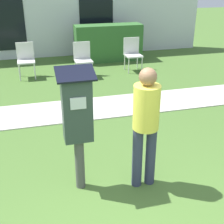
{
  "coord_description": "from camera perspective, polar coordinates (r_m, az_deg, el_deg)",
  "views": [
    {
      "loc": [
        -0.83,
        -2.32,
        2.57
      ],
      "look_at": [
        0.04,
        0.91,
        1.05
      ],
      "focal_mm": 50.0,
      "sensor_mm": 36.0,
      "label": 1
    }
  ],
  "objects": [
    {
      "name": "hedge_row",
      "position": [
        9.81,
        -0.67,
        12.52
      ],
      "size": [
        2.04,
        0.6,
        1.1
      ],
      "color": "#33662D",
      "rests_on": "ground"
    },
    {
      "name": "building_facade",
      "position": [
        10.42,
        -11.05,
        18.63
      ],
      "size": [
        10.0,
        0.26,
        3.2
      ],
      "color": "silver",
      "rests_on": "ground"
    },
    {
      "name": "outdoor_chair_left",
      "position": [
        8.49,
        -15.5,
        9.62
      ],
      "size": [
        0.44,
        0.44,
        0.9
      ],
      "rotation": [
        0.0,
        0.0,
        0.18
      ],
      "color": "silver",
      "rests_on": "ground"
    },
    {
      "name": "parking_meter",
      "position": [
        3.68,
        -6.35,
        -0.66
      ],
      "size": [
        0.44,
        0.31,
        1.59
      ],
      "color": "#4C4C4C",
      "rests_on": "ground"
    },
    {
      "name": "outdoor_chair_middle",
      "position": [
        8.28,
        -5.39,
        10.03
      ],
      "size": [
        0.44,
        0.44,
        0.9
      ],
      "rotation": [
        0.0,
        0.0,
        -0.17
      ],
      "color": "silver",
      "rests_on": "ground"
    },
    {
      "name": "outdoor_chair_right",
      "position": [
        8.82,
        3.75,
        10.97
      ],
      "size": [
        0.44,
        0.44,
        0.9
      ],
      "rotation": [
        0.0,
        0.0,
        0.09
      ],
      "color": "silver",
      "rests_on": "ground"
    },
    {
      "name": "person_standing",
      "position": [
        3.77,
        6.2,
        -1.48
      ],
      "size": [
        0.32,
        0.32,
        1.58
      ],
      "rotation": [
        0.0,
        0.0,
        -0.31
      ],
      "color": "#333851",
      "rests_on": "ground"
    },
    {
      "name": "sidewalk",
      "position": [
        6.33,
        -6.29,
        0.42
      ],
      "size": [
        12.0,
        1.1,
        0.02
      ],
      "color": "beige",
      "rests_on": "ground"
    }
  ]
}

